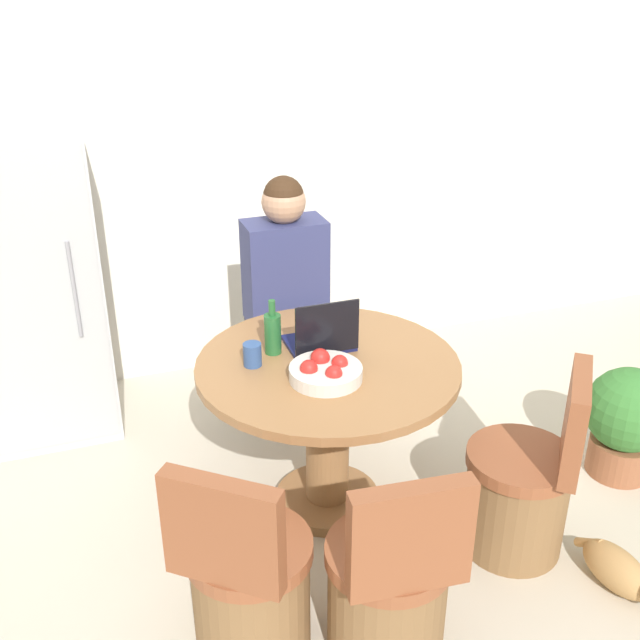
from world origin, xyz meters
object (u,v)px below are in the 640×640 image
dining_table (328,405)px  cat (619,571)px  chair_near_right_corner (522,491)px  bottle (273,333)px  laptop (322,338)px  chair_near_left_corner (249,587)px  potted_plant (627,419)px  refrigerator (31,286)px  chair_near_camera (389,592)px  person_seated (283,290)px  fruit_bowl (325,371)px

dining_table → cat: size_ratio=2.52×
chair_near_right_corner → bottle: bearing=-90.3°
laptop → chair_near_left_corner: bearing=54.9°
dining_table → potted_plant: bearing=-9.9°
refrigerator → potted_plant: (2.58, -1.38, -0.50)m
bottle → potted_plant: bottle is taller
refrigerator → chair_near_camera: bearing=-61.2°
chair_near_right_corner → person_seated: person_seated is taller
potted_plant → chair_near_left_corner: bearing=-168.1°
fruit_bowl → bottle: bottle is taller
chair_near_left_corner → person_seated: (0.57, 1.44, 0.46)m
chair_near_camera → bottle: size_ratio=3.50×
refrigerator → person_seated: refrigerator is taller
cat → chair_near_left_corner: bearing=-106.9°
refrigerator → dining_table: bearing=-44.3°
chair_near_left_corner → person_seated: 1.62m
cat → bottle: bearing=-141.5°
laptop → potted_plant: laptop is taller
chair_near_right_corner → chair_near_camera: 0.81m
chair_near_right_corner → laptop: (-0.65, 0.65, 0.51)m
person_seated → dining_table: bearing=87.0°
chair_near_camera → person_seated: (0.12, 1.62, 0.46)m
refrigerator → chair_near_camera: (1.09, -1.98, -0.51)m
laptop → refrigerator: bearing=-40.7°
chair_near_right_corner → chair_near_left_corner: size_ratio=1.00×
fruit_bowl → bottle: bearing=114.6°
cat → potted_plant: 0.83m
refrigerator → fruit_bowl: refrigerator is taller
dining_table → person_seated: person_seated is taller
refrigerator → potted_plant: 2.97m
fruit_bowl → bottle: (-0.13, 0.29, 0.06)m
bottle → refrigerator: bearing=134.9°
chair_near_right_corner → fruit_bowl: chair_near_right_corner is taller
fruit_bowl → potted_plant: bearing=-4.7°
refrigerator → chair_near_left_corner: bearing=-70.6°
chair_near_camera → person_seated: 1.69m
laptop → fruit_bowl: (-0.08, -0.25, -0.02)m
chair_near_right_corner → chair_near_camera: (-0.74, -0.32, 0.00)m
chair_near_left_corner → refrigerator: bearing=-31.6°
fruit_bowl → bottle: 0.32m
chair_near_camera → laptop: size_ratio=3.04×
chair_near_right_corner → chair_near_camera: same height
refrigerator → laptop: (1.18, -1.02, -0.00)m
dining_table → person_seated: size_ratio=0.83×
chair_near_camera → person_seated: size_ratio=0.63×
person_seated → fruit_bowl: 0.91m
refrigerator → potted_plant: refrigerator is taller
potted_plant → laptop: bearing=165.3°
chair_near_left_corner → laptop: 1.08m
chair_near_left_corner → dining_table: bearing=-90.0°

